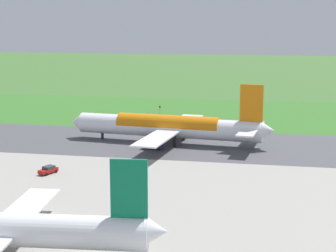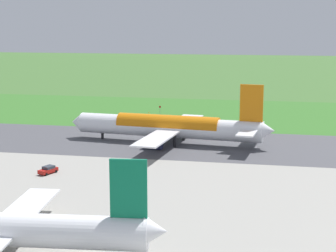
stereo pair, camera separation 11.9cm
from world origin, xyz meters
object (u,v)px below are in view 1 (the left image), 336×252
airliner_main (169,127)px  no_stopping_sign (160,109)px  traffic_cone_orange (149,112)px  service_car_followme (48,170)px

airliner_main → no_stopping_sign: size_ratio=19.14×
no_stopping_sign → traffic_cone_orange: bearing=-22.7°
service_car_followme → traffic_cone_orange: (-2.72, -79.36, -0.57)m
service_car_followme → airliner_main: bearing=-119.5°
service_car_followme → traffic_cone_orange: service_car_followme is taller
airliner_main → traffic_cone_orange: (16.09, -46.16, -4.08)m
airliner_main → traffic_cone_orange: size_ratio=98.44×
no_stopping_sign → traffic_cone_orange: no_stopping_sign is taller
service_car_followme → no_stopping_sign: no_stopping_sign is taller
service_car_followme → no_stopping_sign: (-6.98, -77.58, 0.83)m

